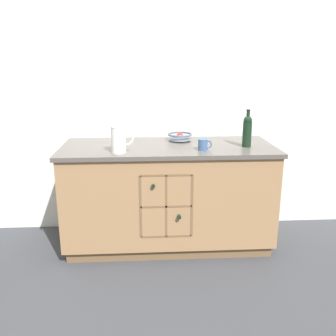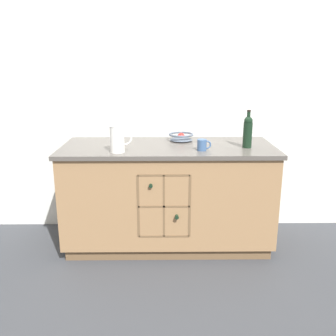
# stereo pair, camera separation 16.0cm
# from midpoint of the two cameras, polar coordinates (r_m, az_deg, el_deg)

# --- Properties ---
(ground_plane) EXTENTS (14.00, 14.00, 0.00)m
(ground_plane) POSITION_cam_midpoint_polar(r_m,az_deg,el_deg) (3.50, -1.33, -11.17)
(ground_plane) COLOR #383A3F
(back_wall) EXTENTS (4.40, 0.06, 2.55)m
(back_wall) POSITION_cam_midpoint_polar(r_m,az_deg,el_deg) (3.56, -1.75, 10.78)
(back_wall) COLOR silver
(back_wall) RESTS_ON ground_plane
(kitchen_island) EXTENTS (1.81, 0.77, 0.90)m
(kitchen_island) POSITION_cam_midpoint_polar(r_m,az_deg,el_deg) (3.31, -1.39, -4.12)
(kitchen_island) COLOR brown
(kitchen_island) RESTS_ON ground_plane
(fruit_bowl) EXTENTS (0.22, 0.22, 0.07)m
(fruit_bowl) POSITION_cam_midpoint_polar(r_m,az_deg,el_deg) (3.38, 0.48, 4.88)
(fruit_bowl) COLOR #4C5666
(fruit_bowl) RESTS_ON kitchen_island
(white_pitcher) EXTENTS (0.18, 0.12, 0.21)m
(white_pitcher) POSITION_cam_midpoint_polar(r_m,az_deg,el_deg) (2.95, -9.06, 4.40)
(white_pitcher) COLOR white
(white_pitcher) RESTS_ON kitchen_island
(ceramic_mug) EXTENTS (0.11, 0.08, 0.09)m
(ceramic_mug) POSITION_cam_midpoint_polar(r_m,az_deg,el_deg) (3.03, 3.89, 3.58)
(ceramic_mug) COLOR #385684
(ceramic_mug) RESTS_ON kitchen_island
(standing_wine_bottle) EXTENTS (0.08, 0.08, 0.31)m
(standing_wine_bottle) POSITION_cam_midpoint_polar(r_m,az_deg,el_deg) (3.18, 10.58, 5.68)
(standing_wine_bottle) COLOR black
(standing_wine_bottle) RESTS_ON kitchen_island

